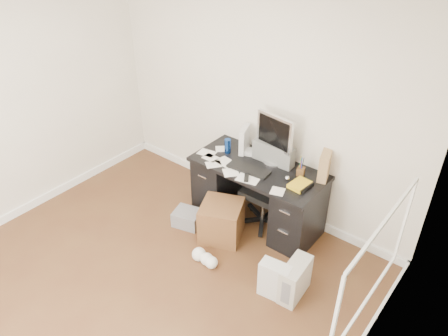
# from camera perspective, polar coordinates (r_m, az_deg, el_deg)

# --- Properties ---
(ground) EXTENTS (4.00, 4.00, 0.00)m
(ground) POSITION_cam_1_polar(r_m,az_deg,el_deg) (4.53, -11.72, -15.58)
(ground) COLOR #4B2918
(ground) RESTS_ON ground
(room_shell) EXTENTS (4.02, 4.02, 2.71)m
(room_shell) POSITION_cam_1_polar(r_m,az_deg,el_deg) (3.48, -14.05, 2.88)
(room_shell) COLOR beige
(room_shell) RESTS_ON ground
(desk) EXTENTS (1.50, 0.70, 0.75)m
(desk) POSITION_cam_1_polar(r_m,az_deg,el_deg) (5.00, 4.34, -3.19)
(desk) COLOR black
(desk) RESTS_ON ground
(loose_papers) EXTENTS (1.10, 0.60, 0.00)m
(loose_papers) POSITION_cam_1_polar(r_m,az_deg,el_deg) (4.86, 2.23, 0.73)
(loose_papers) COLOR white
(loose_papers) RESTS_ON desk
(lcd_monitor) EXTENTS (0.50, 0.33, 0.59)m
(lcd_monitor) POSITION_cam_1_polar(r_m,az_deg,el_deg) (4.74, 6.61, 3.71)
(lcd_monitor) COLOR silver
(lcd_monitor) RESTS_ON desk
(keyboard) EXTENTS (0.49, 0.20, 0.03)m
(keyboard) POSITION_cam_1_polar(r_m,az_deg,el_deg) (4.73, 3.21, -0.17)
(keyboard) COLOR black
(keyboard) RESTS_ON desk
(computer_mouse) EXTENTS (0.07, 0.07, 0.05)m
(computer_mouse) POSITION_cam_1_polar(r_m,az_deg,el_deg) (4.60, 8.27, -1.32)
(computer_mouse) COLOR silver
(computer_mouse) RESTS_ON desk
(travel_mug) EXTENTS (0.09, 0.09, 0.17)m
(travel_mug) POSITION_cam_1_polar(r_m,az_deg,el_deg) (5.00, 0.48, 2.89)
(travel_mug) COLOR navy
(travel_mug) RESTS_ON desk
(white_binder) EXTENTS (0.20, 0.29, 0.30)m
(white_binder) POSITION_cam_1_polar(r_m,az_deg,el_deg) (5.01, 2.69, 3.73)
(white_binder) COLOR silver
(white_binder) RESTS_ON desk
(magazine_file) EXTENTS (0.20, 0.28, 0.30)m
(magazine_file) POSITION_cam_1_polar(r_m,az_deg,el_deg) (4.65, 13.03, 0.35)
(magazine_file) COLOR #A27A4E
(magazine_file) RESTS_ON desk
(pen_cup) EXTENTS (0.11, 0.11, 0.23)m
(pen_cup) POSITION_cam_1_polar(r_m,az_deg,el_deg) (4.66, 10.06, 0.23)
(pen_cup) COLOR #563618
(pen_cup) RESTS_ON desk
(yellow_book) EXTENTS (0.20, 0.25, 0.04)m
(yellow_book) POSITION_cam_1_polar(r_m,az_deg,el_deg) (4.53, 9.93, -2.19)
(yellow_book) COLOR gold
(yellow_book) RESTS_ON desk
(paper_remote) EXTENTS (0.27, 0.24, 0.02)m
(paper_remote) POSITION_cam_1_polar(r_m,az_deg,el_deg) (4.59, 3.16, -1.32)
(paper_remote) COLOR white
(paper_remote) RESTS_ON desk
(office_chair) EXTENTS (0.57, 0.57, 0.98)m
(office_chair) POSITION_cam_1_polar(r_m,az_deg,el_deg) (4.93, 5.26, -2.56)
(office_chair) COLOR #565956
(office_chair) RESTS_ON ground
(pc_tower) EXTENTS (0.20, 0.41, 0.39)m
(pc_tower) POSITION_cam_1_polar(r_m,az_deg,el_deg) (4.33, 9.26, -14.19)
(pc_tower) COLOR #B1AB9F
(pc_tower) RESTS_ON ground
(shopping_bag) EXTENTS (0.32, 0.25, 0.40)m
(shopping_bag) POSITION_cam_1_polar(r_m,az_deg,el_deg) (4.30, 6.61, -14.36)
(shopping_bag) COLOR silver
(shopping_bag) RESTS_ON ground
(wicker_basket) EXTENTS (0.58, 0.58, 0.44)m
(wicker_basket) POSITION_cam_1_polar(r_m,az_deg,el_deg) (4.87, -0.33, -6.93)
(wicker_basket) COLOR #4F3117
(wicker_basket) RESTS_ON ground
(desk_printer) EXTENTS (0.37, 0.33, 0.18)m
(desk_printer) POSITION_cam_1_polar(r_m,az_deg,el_deg) (5.13, -4.78, -6.50)
(desk_printer) COLOR slate
(desk_printer) RESTS_ON ground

